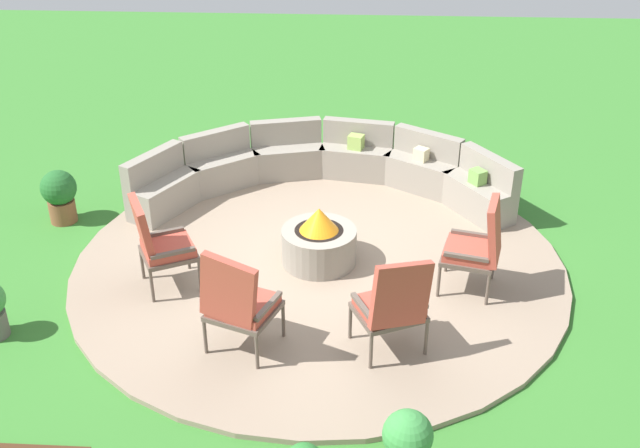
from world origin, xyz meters
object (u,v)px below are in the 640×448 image
Objects in this scene: lounge_chair_front_left at (159,243)px; lounge_chair_back_right at (478,245)px; fire_pit at (319,241)px; potted_plant_2 at (407,443)px; curved_stone_bench at (322,170)px; lounge_chair_front_right at (238,302)px; lounge_chair_back_left at (393,304)px; potted_plant_1 at (60,194)px.

lounge_chair_front_left reaches higher than lounge_chair_back_right.
potted_plant_2 is (0.87, -3.12, 0.02)m from fire_pit.
curved_stone_bench is at bearing 119.83° from lounge_chair_front_left.
lounge_chair_back_right is (2.41, 1.21, -0.01)m from lounge_chair_front_right.
lounge_chair_front_left is at bearing -160.05° from fire_pit.
curved_stone_bench is 3.59m from lounge_chair_front_right.
lounge_chair_front_right is 1.81× the size of potted_plant_2.
lounge_chair_front_right is at bearing 16.99° from lounge_chair_front_left.
curved_stone_bench is 2.97m from lounge_chair_front_left.
lounge_chair_back_left reaches higher than lounge_chair_back_right.
lounge_chair_front_left reaches higher than lounge_chair_back_left.
potted_plant_2 is at bearing 176.29° from lounge_chair_back_right.
potted_plant_1 is (-1.68, 1.51, -0.23)m from lounge_chair_front_left.
lounge_chair_front_right reaches higher than potted_plant_1.
curved_stone_bench is 4.54× the size of lounge_chair_back_right.
potted_plant_2 is at bearing -21.87° from lounge_chair_front_right.
lounge_chair_front_left is at bearing 133.89° from lounge_chair_back_left.
lounge_chair_back_left reaches higher than potted_plant_1.
curved_stone_bench is at bearing 101.28° from lounge_chair_front_right.
curved_stone_bench is at bearing 52.02° from lounge_chair_back_right.
lounge_chair_back_left is at bearing -76.10° from curved_stone_bench.
lounge_chair_front_right is 1.06× the size of lounge_chair_back_right.
lounge_chair_front_left is at bearing -42.02° from potted_plant_1.
potted_plant_1 is 5.85m from potted_plant_2.
lounge_chair_back_left is (1.47, 0.07, -0.01)m from lounge_chair_front_right.
potted_plant_2 is (2.56, -2.50, -0.27)m from lounge_chair_front_left.
fire_pit is at bearing 92.06° from lounge_chair_back_left.
lounge_chair_front_right reaches higher than lounge_chair_front_left.
lounge_chair_back_right is 1.55× the size of potted_plant_1.
lounge_chair_back_left is 1.48m from lounge_chair_back_right.
lounge_chair_front_left is at bearing 154.89° from lounge_chair_front_right.
lounge_chair_front_left is 1.47m from lounge_chair_front_right.
potted_plant_2 is (-0.86, -2.65, -0.27)m from lounge_chair_back_right.
potted_plant_1 is (-5.11, 1.37, -0.23)m from lounge_chair_back_right.
lounge_chair_back_left is 4.87m from potted_plant_1.
lounge_chair_front_right is at bearing -43.68° from potted_plant_1.
potted_plant_1 is 1.10× the size of potted_plant_2.
lounge_chair_back_left is 1.55× the size of potted_plant_1.
potted_plant_2 is at bearing -74.33° from fire_pit.
lounge_chair_front_left is at bearing 106.75° from lounge_chair_back_right.
lounge_chair_front_right is at bearing 130.92° from lounge_chair_back_right.
lounge_chair_front_right reaches higher than curved_stone_bench.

